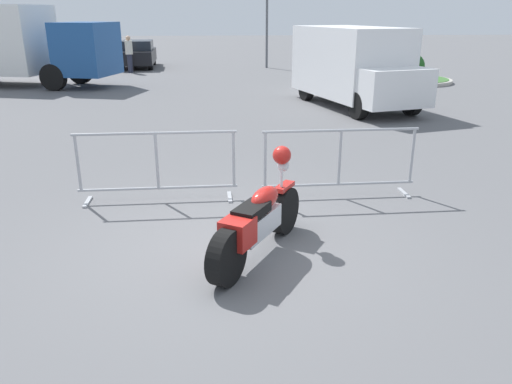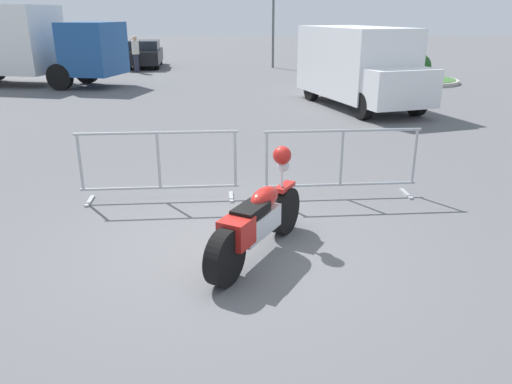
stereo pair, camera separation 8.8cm
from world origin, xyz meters
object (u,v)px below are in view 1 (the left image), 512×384
Objects in this scene: crowd_barrier_far at (339,162)px; delivery_van at (353,64)px; crowd_barrier_near at (157,166)px; motorcycle at (258,220)px; parked_car_blue at (22,52)px; box_truck at (5,42)px; parked_car_black at (138,54)px; parked_car_maroon at (80,52)px; pedestrian at (129,53)px.

delivery_van is at bearing 74.65° from crowd_barrier_far.
crowd_barrier_near is 2.76m from crowd_barrier_far.
crowd_barrier_near is 1.00× the size of crowd_barrier_far.
motorcycle is 0.41× the size of parked_car_blue.
box_truck reaches higher than parked_car_black.
parked_car_black is at bearing 107.03° from crowd_barrier_far.
parked_car_blue is (-12.24, 20.61, 0.21)m from crowd_barrier_far.
parked_car_blue is 3.08m from parked_car_maroon.
motorcycle is at bearing 48.45° from pedestrian.
parked_car_black is at bearing -161.13° from delivery_van.
parked_car_blue reaches higher than parked_car_black.
pedestrian reaches higher than crowd_barrier_near.
pedestrian is (-8.29, 9.59, -0.32)m from delivery_van.
parked_car_black is at bearing 42.79° from motorcycle.
crowd_barrier_near is at bearing -159.03° from parked_car_blue.
parked_car_maroon is (3.07, -0.18, -0.02)m from parked_car_blue.
motorcycle is 22.33m from parked_car_black.
crowd_barrier_near is 15.24m from box_truck.
parked_car_black is (-8.27, 12.00, -0.55)m from delivery_van.
parked_car_maroon is at bearing 114.17° from crowd_barrier_far.
delivery_van reaches higher than parked_car_maroon.
box_truck is (-8.69, 15.25, 1.19)m from motorcycle.
crowd_barrier_far is 0.53× the size of parked_car_blue.
motorcycle is at bearing -35.54° from delivery_van.
parked_car_maroon is at bearing 49.81° from motorcycle.
parked_car_black is at bearing -145.85° from pedestrian.
parked_car_blue reaches higher than crowd_barrier_far.
box_truck is at bearing 169.01° from parked_car_maroon.
parked_car_maroon is at bearing 107.42° from crowd_barrier_near.
parked_car_blue is (-10.86, 22.53, 0.31)m from motorcycle.
parked_car_maroon is at bearing 76.62° from parked_car_black.
delivery_van reaches higher than crowd_barrier_near.
delivery_van is 12.68m from pedestrian.
parked_car_black reaches higher than crowd_barrier_far.
parked_car_maroon is at bearing -97.09° from parked_car_blue.
box_truck reaches higher than parked_car_blue.
parked_car_black reaches higher than motorcycle.
crowd_barrier_far is at bearing -159.56° from parked_car_maroon.
box_truck is 7.65m from parked_car_blue.
motorcycle is 0.43× the size of parked_car_maroon.
box_truck is at bearing 60.29° from motorcycle.
crowd_barrier_near is 0.45× the size of delivery_van.
pedestrian is at bearing 100.88° from crowd_barrier_near.
delivery_van is at bearing -141.59° from parked_car_maroon.
motorcycle is 10.47m from delivery_van.
delivery_van is (4.93, 7.90, 0.68)m from crowd_barrier_near.
parked_car_black is (-6.10, 19.91, 0.13)m from crowd_barrier_far.
box_truck is at bearing -8.78° from pedestrian.
box_truck is 1.50× the size of delivery_van.
crowd_barrier_near is 0.30× the size of box_truck.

